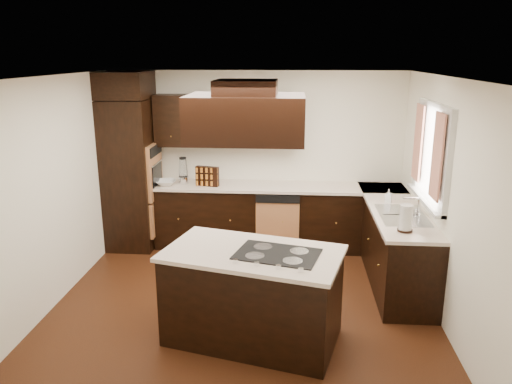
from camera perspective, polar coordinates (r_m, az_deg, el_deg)
floor at (r=5.76m, az=-1.49°, el=-12.80°), size 4.20×4.20×0.02m
ceiling at (r=5.07m, az=-1.70°, el=13.12°), size 4.20×4.20×0.02m
wall_back at (r=7.32m, az=0.14°, el=3.93°), size 4.20×0.02×2.50m
wall_front at (r=3.32m, az=-5.45°, el=-10.86°), size 4.20×0.02×2.50m
wall_left at (r=5.88m, az=-22.49°, el=-0.18°), size 0.02×4.20×2.50m
wall_right at (r=5.48m, az=20.93°, el=-1.11°), size 0.02×4.20×2.50m
oven_column at (r=7.32m, az=-14.11°, el=1.94°), size 0.65×0.75×2.12m
wall_oven_face at (r=7.21m, az=-11.49°, el=2.37°), size 0.05×0.62×0.78m
base_cabinets_back at (r=7.23m, az=0.22°, el=-2.87°), size 2.93×0.60×0.88m
base_cabinets_right at (r=6.49m, az=15.43°, el=-5.65°), size 0.60×2.40×0.88m
countertop_back at (r=7.08m, az=0.22°, el=0.63°), size 2.93×0.63×0.04m
countertop_right at (r=6.34m, az=15.60°, el=-1.77°), size 0.63×2.40×0.04m
upper_cabinets at (r=7.10m, az=-3.47°, el=8.12°), size 2.00×0.34×0.72m
dishwasher_front at (r=6.95m, az=2.46°, el=-4.04°), size 0.60×0.05×0.72m
window_frame at (r=5.89m, az=19.48°, el=4.16°), size 0.06×1.32×1.12m
window_pane at (r=5.90m, az=19.74°, el=4.15°), size 0.00×1.20×1.00m
curtain_left at (r=5.47m, az=20.00°, el=3.82°), size 0.02×0.34×0.90m
curtain_right at (r=6.27m, az=18.03°, el=5.39°), size 0.02×0.34×0.90m
sink_rim at (r=6.01m, az=16.37°, el=-2.54°), size 0.52×0.84×0.01m
island at (r=4.95m, az=-0.38°, el=-11.95°), size 1.77×1.25×0.88m
island_top at (r=4.75m, az=-0.39°, el=-7.02°), size 1.84×1.32×0.04m
cooktop at (r=4.67m, az=2.44°, el=-7.09°), size 0.86×0.68×0.01m
range_hood at (r=4.55m, az=-1.14°, el=8.42°), size 1.05×0.72×0.42m
hood_duct at (r=4.52m, az=-1.16°, el=11.88°), size 0.55×0.50×0.13m
blender_base at (r=7.24m, az=-8.28°, el=1.36°), size 0.15×0.15×0.10m
blender_pitcher at (r=7.20m, az=-8.34°, el=2.75°), size 0.13×0.13×0.26m
spice_rack at (r=7.05m, az=-5.59°, el=1.80°), size 0.34×0.16×0.28m
mixing_bowl at (r=7.19m, az=-10.27°, el=1.06°), size 0.33×0.33×0.07m
soap_bottle at (r=6.44m, az=14.89°, el=-0.46°), size 0.10×0.10×0.18m
paper_towel at (r=5.44m, az=16.75°, el=-2.90°), size 0.14×0.14×0.29m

